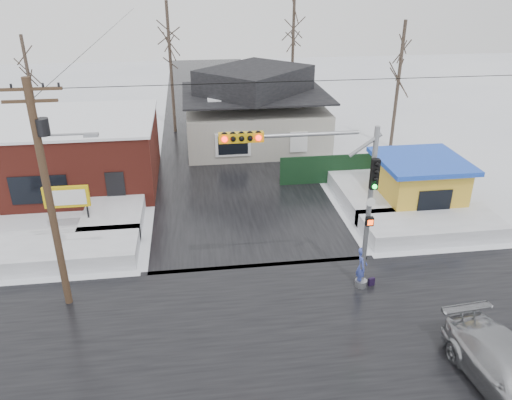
{
  "coord_description": "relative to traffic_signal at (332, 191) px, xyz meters",
  "views": [
    {
      "loc": [
        -2.75,
        -13.77,
        12.29
      ],
      "look_at": [
        -0.09,
        5.77,
        3.0
      ],
      "focal_mm": 35.0,
      "sensor_mm": 36.0,
      "label": 1
    }
  ],
  "objects": [
    {
      "name": "ground",
      "position": [
        -2.43,
        -2.97,
        -4.54
      ],
      "size": [
        120.0,
        120.0,
        0.0
      ],
      "primitive_type": "plane",
      "color": "white",
      "rests_on": "ground"
    },
    {
      "name": "road_ns",
      "position": [
        -2.43,
        -2.97,
        -4.53
      ],
      "size": [
        10.0,
        120.0,
        0.02
      ],
      "primitive_type": "cube",
      "color": "black",
      "rests_on": "ground"
    },
    {
      "name": "road_ew",
      "position": [
        -2.43,
        -2.97,
        -4.53
      ],
      "size": [
        120.0,
        10.0,
        0.02
      ],
      "primitive_type": "cube",
      "color": "black",
      "rests_on": "ground"
    },
    {
      "name": "snowbank_nw",
      "position": [
        -11.43,
        4.03,
        -4.14
      ],
      "size": [
        7.0,
        3.0,
        0.8
      ],
      "primitive_type": "cube",
      "color": "white",
      "rests_on": "ground"
    },
    {
      "name": "snowbank_ne",
      "position": [
        6.57,
        4.03,
        -4.14
      ],
      "size": [
        7.0,
        3.0,
        0.8
      ],
      "primitive_type": "cube",
      "color": "white",
      "rests_on": "ground"
    },
    {
      "name": "snowbank_nside_w",
      "position": [
        -9.43,
        9.03,
        -4.14
      ],
      "size": [
        3.0,
        8.0,
        0.8
      ],
      "primitive_type": "cube",
      "color": "white",
      "rests_on": "ground"
    },
    {
      "name": "snowbank_nside_e",
      "position": [
        4.57,
        9.03,
        -4.14
      ],
      "size": [
        3.0,
        8.0,
        0.8
      ],
      "primitive_type": "cube",
      "color": "white",
      "rests_on": "ground"
    },
    {
      "name": "traffic_signal",
      "position": [
        0.0,
        0.0,
        0.0
      ],
      "size": [
        6.05,
        0.68,
        7.0
      ],
      "color": "gray",
      "rests_on": "ground"
    },
    {
      "name": "utility_pole",
      "position": [
        -10.36,
        0.53,
        0.57
      ],
      "size": [
        3.15,
        0.44,
        9.0
      ],
      "color": "#382619",
      "rests_on": "ground"
    },
    {
      "name": "brick_building",
      "position": [
        -13.43,
        13.03,
        -2.46
      ],
      "size": [
        12.2,
        8.2,
        4.12
      ],
      "color": "maroon",
      "rests_on": "ground"
    },
    {
      "name": "marquee_sign",
      "position": [
        -11.43,
        6.53,
        -2.62
      ],
      "size": [
        2.2,
        0.21,
        2.55
      ],
      "color": "black",
      "rests_on": "ground"
    },
    {
      "name": "house",
      "position": [
        -0.43,
        19.03,
        -1.92
      ],
      "size": [
        10.4,
        8.4,
        5.76
      ],
      "color": "#AAA599",
      "rests_on": "ground"
    },
    {
      "name": "kiosk",
      "position": [
        7.07,
        7.03,
        -3.08
      ],
      "size": [
        4.6,
        4.6,
        2.88
      ],
      "color": "gold",
      "rests_on": "ground"
    },
    {
      "name": "fence",
      "position": [
        4.07,
        11.03,
        -3.64
      ],
      "size": [
        8.0,
        0.12,
        1.8
      ],
      "primitive_type": "cube",
      "color": "black",
      "rests_on": "ground"
    },
    {
      "name": "tree_far_left",
      "position": [
        -6.43,
        23.03,
        3.41
      ],
      "size": [
        3.0,
        3.0,
        10.0
      ],
      "color": "#332821",
      "rests_on": "ground"
    },
    {
      "name": "tree_far_mid",
      "position": [
        3.57,
        25.03,
        5.0
      ],
      "size": [
        3.0,
        3.0,
        12.0
      ],
      "color": "#332821",
      "rests_on": "ground"
    },
    {
      "name": "tree_far_right",
      "position": [
        9.57,
        17.03,
        2.62
      ],
      "size": [
        3.0,
        3.0,
        9.0
      ],
      "color": "#332821",
      "rests_on": "ground"
    },
    {
      "name": "tree_far_west",
      "position": [
        -16.43,
        21.03,
        1.82
      ],
      "size": [
        3.0,
        3.0,
        8.0
      ],
      "color": "#332821",
      "rests_on": "ground"
    },
    {
      "name": "pedestrian",
      "position": [
        1.57,
        0.13,
        -3.64
      ],
      "size": [
        0.57,
        0.74,
        1.79
      ],
      "primitive_type": "imported",
      "rotation": [
        0.0,
        0.0,
        1.33
      ],
      "color": "#3D4DAD",
      "rests_on": "ground"
    },
    {
      "name": "car",
      "position": [
        4.28,
        -6.14,
        -3.77
      ],
      "size": [
        2.63,
        5.48,
        1.54
      ],
      "primitive_type": "imported",
      "rotation": [
        0.0,
        0.0,
        0.09
      ],
      "color": "#9FA1A5",
      "rests_on": "ground"
    },
    {
      "name": "shopping_bag",
      "position": [
        2.02,
        0.02,
        -4.36
      ],
      "size": [
        0.3,
        0.2,
        0.35
      ],
      "primitive_type": "cube",
      "rotation": [
        0.0,
        0.0,
        0.3
      ],
      "color": "black",
      "rests_on": "ground"
    }
  ]
}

